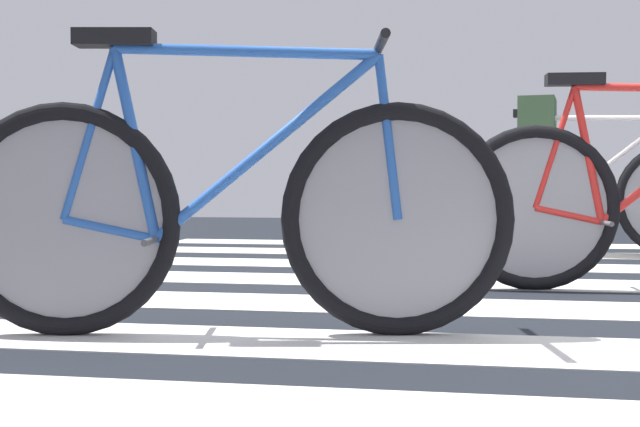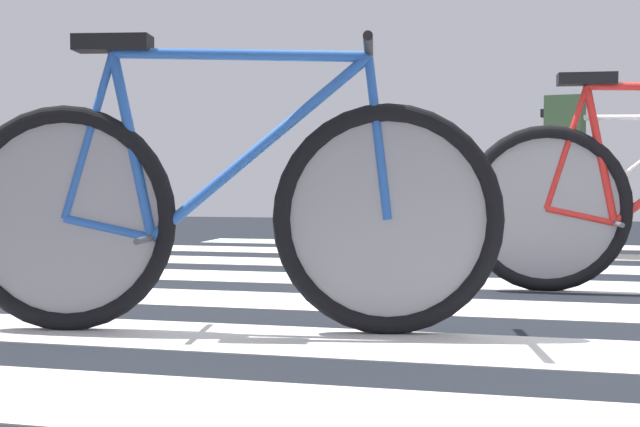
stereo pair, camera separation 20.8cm
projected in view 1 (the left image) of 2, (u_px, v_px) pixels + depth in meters
The scene contains 6 objects.
ground at pixel (546, 307), 3.18m from camera, with size 18.00×14.00×0.02m.
crosswalk_markings at pixel (538, 295), 3.42m from camera, with size 5.43×5.79×0.00m.
bicycle_1_of_3 at pixel (229, 210), 2.52m from camera, with size 1.72×0.54×0.93m.
bicycle_3_of_3 at pixel (588, 195), 5.22m from camera, with size 1.73×0.53×0.93m.
cyclist_3_of_3 at pixel (538, 153), 5.30m from camera, with size 0.36×0.44×1.00m.
traffic_cone at pixel (17, 241), 3.42m from camera, with size 0.41×0.41×0.47m.
Camera 1 is at (-0.33, -3.27, 0.50)m, focal length 46.46 mm.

